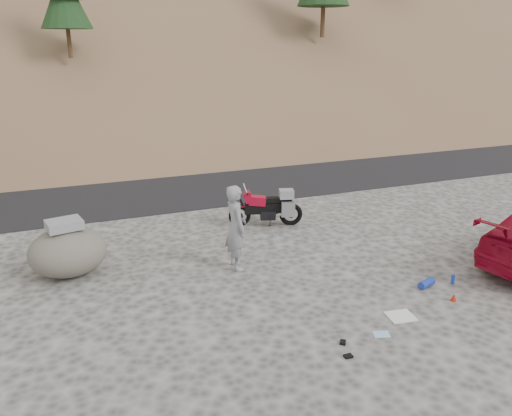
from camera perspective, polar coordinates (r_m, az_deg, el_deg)
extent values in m
plane|color=#464340|center=(10.74, 6.97, -8.36)|extent=(140.00, 140.00, 0.00)
cube|color=black|center=(18.64, -6.08, 3.36)|extent=(120.00, 7.00, 0.05)
cylinder|color=#3B2515|center=(22.41, -20.59, 17.54)|extent=(0.17, 0.17, 1.40)
cylinder|color=#3B2515|center=(26.62, 7.64, 20.72)|extent=(0.22, 0.22, 1.82)
torus|color=black|center=(13.63, -1.89, -0.92)|extent=(0.61, 0.27, 0.60)
cylinder|color=black|center=(13.63, -1.89, -0.92)|extent=(0.19, 0.10, 0.18)
torus|color=black|center=(13.78, 4.01, -0.73)|extent=(0.65, 0.30, 0.64)
cylinder|color=black|center=(13.78, 4.01, -0.73)|extent=(0.21, 0.13, 0.20)
cylinder|color=black|center=(13.53, -1.59, 0.45)|extent=(0.34, 0.15, 0.74)
cylinder|color=black|center=(13.43, -1.06, 1.87)|extent=(0.19, 0.56, 0.04)
cube|color=black|center=(13.62, 0.99, -0.03)|extent=(1.12, 0.51, 0.27)
cube|color=black|center=(13.69, 1.36, -0.75)|extent=(0.47, 0.38, 0.26)
cube|color=maroon|center=(13.53, 0.11, 0.86)|extent=(0.54, 0.40, 0.28)
cube|color=maroon|center=(13.47, -0.94, 1.28)|extent=(0.35, 0.37, 0.32)
cube|color=silver|center=(13.40, -1.22, 2.24)|extent=(0.18, 0.29, 0.23)
cube|color=black|center=(13.57, 1.95, 0.99)|extent=(0.54, 0.33, 0.11)
cube|color=black|center=(13.63, 3.40, 0.88)|extent=(0.35, 0.25, 0.09)
cube|color=#AEAEB3|center=(13.47, 3.69, -0.16)|extent=(0.38, 0.21, 0.41)
cube|color=#AEAEB3|center=(13.91, 3.39, 0.46)|extent=(0.38, 0.21, 0.41)
cube|color=gray|center=(13.58, 3.49, 1.62)|extent=(0.45, 0.40, 0.24)
cube|color=maroon|center=(13.54, -1.90, 0.18)|extent=(0.29, 0.18, 0.04)
cylinder|color=black|center=(13.59, 1.63, -1.59)|extent=(0.07, 0.19, 0.33)
cylinder|color=#AEAEB3|center=(13.61, 3.34, -0.68)|extent=(0.42, 0.19, 0.12)
imported|color=gray|center=(11.30, -2.27, -6.80)|extent=(0.47, 0.71, 1.92)
ellipsoid|color=#504A45|center=(11.49, -20.71, -4.72)|extent=(1.63, 1.39, 1.06)
cube|color=gray|center=(11.28, -21.06, -1.81)|extent=(0.74, 0.62, 0.18)
cube|color=white|center=(9.79, 16.21, -11.79)|extent=(0.54, 0.49, 0.02)
cylinder|color=#1A34A0|center=(11.00, 18.91, -8.14)|extent=(0.44, 0.29, 0.16)
cylinder|color=#1A34A0|center=(11.31, 21.58, -7.60)|extent=(0.10, 0.10, 0.21)
cone|color=#A91E0B|center=(10.63, 21.67, -9.47)|extent=(0.14, 0.14, 0.16)
cube|color=black|center=(8.49, 10.50, -16.31)|extent=(0.14, 0.10, 0.04)
cube|color=black|center=(8.81, 9.89, -14.88)|extent=(0.15, 0.16, 0.04)
cube|color=#96C6E8|center=(9.18, 14.14, -13.82)|extent=(0.33, 0.28, 0.01)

